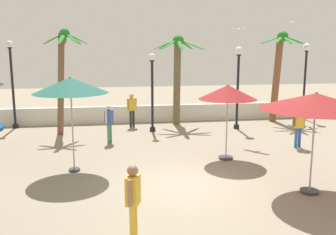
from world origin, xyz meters
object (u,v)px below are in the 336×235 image
object	(u,v)px
lamp_post_0	(152,86)
patio_umbrella_3	(316,102)
palm_tree_1	(177,68)
lamp_post_2	(306,68)
palm_tree_2	(62,69)
guest_1	(109,120)
seagull_0	(241,29)
lamp_post_1	(12,77)
guest_3	(132,107)
guest_0	(299,124)
patio_umbrella_1	(70,86)
palm_tree_0	(278,65)
guest_2	(133,196)
patio_umbrella_2	(228,93)
lamp_post_3	(238,76)
seagull_1	(293,22)

from	to	relation	value
lamp_post_0	patio_umbrella_3	bearing A→B (deg)	-68.17
palm_tree_1	lamp_post_2	world-z (taller)	palm_tree_1
palm_tree_2	guest_1	world-z (taller)	palm_tree_2
guest_1	seagull_0	xyz separation A→B (m)	(5.75, 0.27, 3.79)
palm_tree_2	lamp_post_1	distance (m)	3.22
guest_3	lamp_post_2	bearing A→B (deg)	4.57
patio_umbrella_3	seagull_0	size ratio (longest dim) A/B	3.16
lamp_post_1	guest_0	xyz separation A→B (m)	(12.20, -5.79, -1.57)
patio_umbrella_1	lamp_post_2	xyz separation A→B (m)	(12.09, 7.41, 0.03)
palm_tree_0	guest_2	xyz separation A→B (m)	(-8.69, -11.99, -2.02)
lamp_post_0	lamp_post_1	distance (m)	7.00
lamp_post_2	guest_2	size ratio (longest dim) A/B	2.48
patio_umbrella_1	guest_3	distance (m)	7.26
patio_umbrella_3	seagull_0	world-z (taller)	seagull_0
palm_tree_1	palm_tree_2	bearing A→B (deg)	-165.24
palm_tree_1	guest_2	bearing A→B (deg)	-104.77
patio_umbrella_2	lamp_post_2	xyz separation A→B (m)	(6.72, 6.88, 0.43)
lamp_post_1	guest_0	distance (m)	13.59
lamp_post_3	lamp_post_2	bearing A→B (deg)	23.04
guest_3	guest_2	bearing A→B (deg)	-93.76
lamp_post_0	lamp_post_3	size ratio (longest dim) A/B	0.92
palm_tree_1	patio_umbrella_2	bearing A→B (deg)	-84.82
lamp_post_2	patio_umbrella_2	bearing A→B (deg)	-134.34
lamp_post_0	seagull_1	xyz separation A→B (m)	(8.00, 2.09, 3.15)
palm_tree_0	palm_tree_1	size ratio (longest dim) A/B	1.05
palm_tree_1	palm_tree_2	size ratio (longest dim) A/B	0.95
lamp_post_2	guest_3	distance (m)	9.93
lamp_post_2	seagull_1	world-z (taller)	seagull_1
lamp_post_0	guest_0	xyz separation A→B (m)	(5.46, -3.92, -1.21)
lamp_post_1	guest_3	bearing A→B (deg)	-7.43
palm_tree_0	seagull_1	bearing A→B (deg)	31.73
lamp_post_3	guest_2	bearing A→B (deg)	-119.42
patio_umbrella_1	guest_3	bearing A→B (deg)	70.39
patio_umbrella_2	palm_tree_0	distance (m)	8.15
patio_umbrella_3	seagull_0	xyz separation A→B (m)	(0.26, 6.82, 2.20)
patio_umbrella_2	lamp_post_0	bearing A→B (deg)	112.82
palm_tree_0	lamp_post_3	size ratio (longest dim) A/B	1.20
palm_tree_2	lamp_post_0	bearing A→B (deg)	-0.91
guest_3	seagull_1	bearing A→B (deg)	6.23
patio_umbrella_3	lamp_post_3	world-z (taller)	lamp_post_3
guest_2	seagull_1	size ratio (longest dim) A/B	1.32
palm_tree_1	lamp_post_3	distance (m)	3.17
lamp_post_3	patio_umbrella_3	bearing A→B (deg)	-95.43
lamp_post_1	lamp_post_0	bearing A→B (deg)	-15.55
palm_tree_1	lamp_post_1	size ratio (longest dim) A/B	1.07
guest_1	guest_2	distance (m)	8.55
palm_tree_0	guest_0	distance (m)	5.98
patio_umbrella_1	seagull_0	size ratio (longest dim) A/B	3.27
palm_tree_2	lamp_post_2	world-z (taller)	palm_tree_2
palm_tree_0	guest_3	bearing A→B (deg)	-177.36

